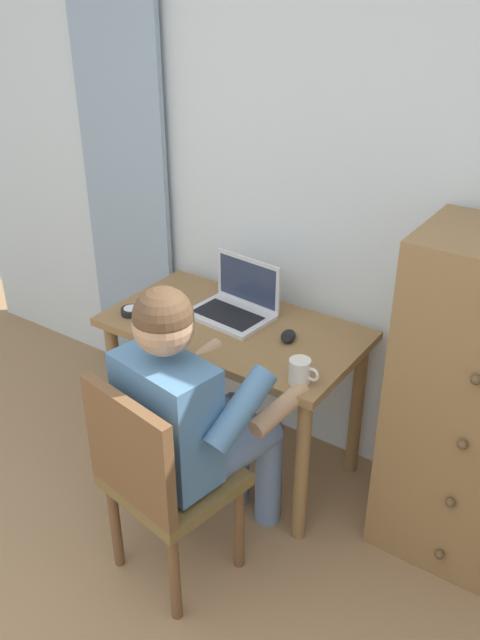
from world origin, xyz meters
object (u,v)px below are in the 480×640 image
Objects in this scene: desk at (234,348)px; laptop at (236,303)px; computer_mouse at (288,336)px; coffee_mug at (300,371)px; chair at (158,476)px; person_seated at (194,411)px; desk_clock at (131,311)px.

laptop is (-0.05, 0.09, 0.17)m from desk.
laptop reaches higher than computer_mouse.
coffee_mug reaches higher than desk.
laptop is at bearing 105.11° from chair.
person_seated reaches higher than computer_mouse.
desk_clock is (-0.59, 0.53, 0.24)m from chair.
chair is at bearing -117.74° from computer_mouse.
desk is 0.73m from chair.
person_seated is 0.71m from desk_clock.
chair is at bearing -74.89° from laptop.
computer_mouse is at bearing 83.19° from chair.
computer_mouse is (0.25, 0.02, 0.13)m from desk.
laptop is (-0.21, 0.79, 0.28)m from chair.
person_seated is 13.32× the size of desk_clock.
computer_mouse is 0.83× the size of coffee_mug.
computer_mouse is at bearing 128.59° from coffee_mug.
desk is at bearing 164.60° from computer_mouse.
desk is 3.01× the size of laptop.
desk is at bearing 103.21° from chair.
desk_clock is at bearing 177.12° from coffee_mug.
coffee_mug is at bearing 50.52° from person_seated.
computer_mouse is at bearing -11.50° from laptop.
desk is 10.91× the size of computer_mouse.
coffee_mug is at bearing 60.14° from chair.
desk is at bearing -60.79° from laptop.
desk_clock is (-0.67, -0.20, -0.00)m from computer_mouse.
laptop reaches higher than desk.
computer_mouse is (0.09, 0.73, 0.25)m from chair.
laptop is at bearing 111.58° from person_seated.
desk is 0.56m from person_seated.
person_seated is at bearing -129.48° from coffee_mug.
computer_mouse is 1.11× the size of desk_clock.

